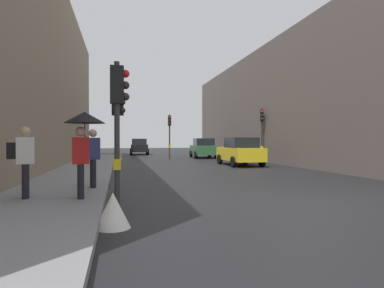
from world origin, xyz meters
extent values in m
plane|color=black|center=(0.00, 0.00, 0.00)|extent=(120.00, 120.00, 0.00)
cube|color=gray|center=(-6.68, 6.00, 0.08)|extent=(2.80, 40.00, 0.16)
cube|color=#5B514C|center=(11.28, 15.79, 4.24)|extent=(12.00, 33.20, 8.49)
cylinder|color=#2D2D2D|center=(-0.73, 20.05, 1.90)|extent=(0.12, 0.12, 3.79)
cube|color=black|center=(-0.73, 20.05, 3.27)|extent=(0.25, 0.31, 0.84)
cube|color=yellow|center=(-0.73, 20.05, 1.05)|extent=(0.21, 0.17, 0.24)
sphere|color=red|center=(-0.73, 19.86, 3.53)|extent=(0.18, 0.18, 0.18)
sphere|color=#2D231E|center=(-0.73, 19.86, 3.27)|extent=(0.18, 0.18, 0.18)
sphere|color=#2D231E|center=(-0.73, 19.86, 3.01)|extent=(0.18, 0.18, 0.18)
cylinder|color=#2D2D2D|center=(-4.98, -0.21, 1.68)|extent=(0.12, 0.12, 3.36)
cube|color=black|center=(-4.98, -0.21, 2.84)|extent=(0.31, 0.25, 0.84)
cube|color=yellow|center=(-4.98, -0.21, 1.05)|extent=(0.17, 0.21, 0.24)
sphere|color=red|center=(-4.79, -0.21, 3.10)|extent=(0.18, 0.18, 0.18)
sphere|color=#2D231E|center=(-4.79, -0.21, 2.84)|extent=(0.18, 0.18, 0.18)
sphere|color=#2D231E|center=(-4.79, -0.21, 2.58)|extent=(0.18, 0.18, 0.18)
cylinder|color=#2D2D2D|center=(4.98, 13.97, 1.94)|extent=(0.12, 0.12, 3.88)
cube|color=black|center=(4.98, 13.97, 3.36)|extent=(0.33, 0.36, 0.84)
cube|color=yellow|center=(4.98, 13.97, 1.05)|extent=(0.24, 0.22, 0.24)
sphere|color=red|center=(4.92, 13.79, 3.62)|extent=(0.18, 0.18, 0.18)
sphere|color=#2D231E|center=(4.92, 13.79, 3.36)|extent=(0.18, 0.18, 0.18)
sphere|color=#2D231E|center=(4.92, 13.79, 3.10)|extent=(0.18, 0.18, 0.18)
cylinder|color=#2D2D2D|center=(-4.98, 3.11, 1.67)|extent=(0.12, 0.12, 3.34)
cube|color=black|center=(-4.98, 3.11, 2.82)|extent=(0.38, 0.36, 0.84)
cube|color=yellow|center=(-4.98, 3.11, 1.05)|extent=(0.24, 0.25, 0.24)
sphere|color=red|center=(-4.82, 3.01, 3.08)|extent=(0.18, 0.18, 0.18)
sphere|color=#2D231E|center=(-4.82, 3.01, 2.82)|extent=(0.18, 0.18, 0.18)
sphere|color=#2D231E|center=(-4.82, 3.01, 2.56)|extent=(0.18, 0.18, 0.18)
cube|color=black|center=(-2.75, 29.33, 0.72)|extent=(1.98, 4.27, 0.80)
cube|color=black|center=(-2.74, 29.58, 1.44)|extent=(1.69, 2.07, 0.64)
cylinder|color=black|center=(-1.91, 27.95, 0.32)|extent=(0.25, 0.65, 0.64)
cylinder|color=black|center=(-3.71, 28.02, 0.32)|extent=(0.25, 0.65, 0.64)
cylinder|color=black|center=(-1.79, 30.64, 0.32)|extent=(0.25, 0.65, 0.64)
cylinder|color=black|center=(-3.59, 30.72, 0.32)|extent=(0.25, 0.65, 0.64)
cube|color=#2D6038|center=(2.50, 21.08, 0.72)|extent=(2.05, 4.30, 0.80)
cube|color=black|center=(2.48, 20.83, 1.44)|extent=(1.72, 2.09, 0.64)
cylinder|color=black|center=(1.68, 22.48, 0.32)|extent=(0.26, 0.65, 0.64)
cylinder|color=black|center=(3.48, 22.38, 0.32)|extent=(0.26, 0.65, 0.64)
cylinder|color=black|center=(1.52, 19.79, 0.32)|extent=(0.26, 0.65, 0.64)
cylinder|color=black|center=(3.32, 19.68, 0.32)|extent=(0.26, 0.65, 0.64)
cube|color=yellow|center=(2.54, 11.90, 0.72)|extent=(1.81, 4.21, 0.80)
cube|color=black|center=(2.54, 11.65, 1.44)|extent=(1.61, 2.01, 0.64)
cylinder|color=black|center=(1.63, 13.25, 0.32)|extent=(0.22, 0.64, 0.64)
cylinder|color=black|center=(3.43, 13.25, 0.32)|extent=(0.22, 0.64, 0.64)
cylinder|color=black|center=(1.64, 10.55, 0.32)|extent=(0.22, 0.64, 0.64)
cylinder|color=black|center=(3.44, 10.55, 0.32)|extent=(0.22, 0.64, 0.64)
cylinder|color=black|center=(-5.88, 0.81, 0.58)|extent=(0.16, 0.16, 0.85)
cylinder|color=black|center=(-5.85, 0.61, 0.58)|extent=(0.16, 0.16, 0.85)
cube|color=red|center=(-5.86, 0.71, 1.34)|extent=(0.43, 0.31, 0.66)
sphere|color=tan|center=(-5.86, 0.71, 1.81)|extent=(0.24, 0.24, 0.24)
cylinder|color=black|center=(-5.76, 0.72, 1.59)|extent=(0.02, 0.02, 0.90)
cone|color=black|center=(-5.76, 0.72, 2.16)|extent=(1.00, 1.00, 0.28)
cylinder|color=black|center=(-7.21, 1.10, 0.58)|extent=(0.16, 0.16, 0.85)
cylinder|color=black|center=(-7.18, 0.91, 0.58)|extent=(0.16, 0.16, 0.85)
cube|color=silver|center=(-7.19, 1.01, 1.34)|extent=(0.44, 0.33, 0.66)
sphere|color=tan|center=(-7.19, 1.01, 1.81)|extent=(0.24, 0.24, 0.24)
cube|color=black|center=(-7.49, 0.95, 1.34)|extent=(0.25, 0.31, 0.40)
cylinder|color=black|center=(-5.73, 2.67, 0.58)|extent=(0.16, 0.16, 0.85)
cylinder|color=black|center=(-5.69, 2.47, 0.58)|extent=(0.16, 0.16, 0.85)
cube|color=navy|center=(-5.71, 2.57, 1.34)|extent=(0.44, 0.33, 0.66)
sphere|color=tan|center=(-5.71, 2.57, 1.81)|extent=(0.24, 0.24, 0.24)
cube|color=black|center=(-6.00, 2.51, 1.34)|extent=(0.25, 0.31, 0.40)
cone|color=silver|center=(-5.05, -1.69, 0.33)|extent=(0.64, 0.64, 0.65)
camera|label=1|loc=(-4.93, -7.80, 1.60)|focal=30.78mm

